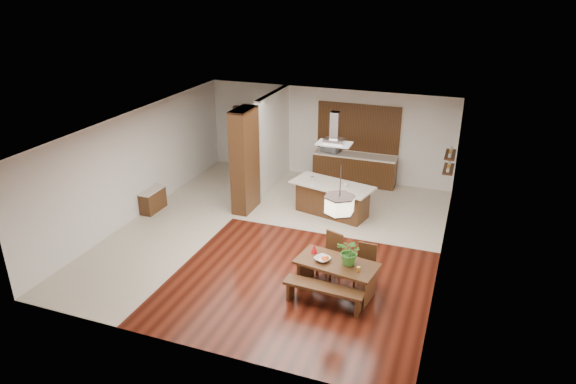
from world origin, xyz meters
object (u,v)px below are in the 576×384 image
at_px(hallway_console, 153,200).
at_px(dining_chair_left, 329,255).
at_px(foliage_plant, 350,252).
at_px(kitchen_island, 332,199).
at_px(dining_bench, 324,296).
at_px(microwave, 331,147).
at_px(island_cup, 346,185).
at_px(dining_chair_right, 364,266).
at_px(pendant_lantern, 340,193).
at_px(dining_table, 337,270).
at_px(range_hood, 335,128).
at_px(fruit_bowl, 322,259).

bearing_deg(hallway_console, dining_chair_left, -15.37).
height_order(foliage_plant, kitchen_island, foliage_plant).
height_order(dining_bench, microwave, microwave).
relative_size(island_cup, microwave, 0.20).
bearing_deg(island_cup, dining_chair_right, -68.49).
bearing_deg(hallway_console, pendant_lantern, -19.62).
relative_size(pendant_lantern, kitchen_island, 0.55).
xyz_separation_m(dining_table, range_hood, (-1.10, 3.60, 1.96)).
distance_m(dining_bench, dining_chair_left, 1.21).
bearing_deg(microwave, pendant_lantern, -57.19).
bearing_deg(kitchen_island, fruit_bowl, -64.03).
height_order(dining_table, dining_chair_left, dining_chair_left).
bearing_deg(pendant_lantern, dining_bench, -99.35).
bearing_deg(island_cup, range_hood, 170.60).
height_order(pendant_lantern, foliage_plant, pendant_lantern).
bearing_deg(pendant_lantern, dining_chair_right, 41.36).
relative_size(dining_chair_right, pendant_lantern, 0.70).
relative_size(dining_chair_right, range_hood, 1.02).
xyz_separation_m(dining_bench, island_cup, (-0.63, 4.13, 0.73)).
bearing_deg(microwave, hallway_console, -119.20).
xyz_separation_m(hallway_console, fruit_bowl, (5.58, -2.13, 0.42)).
bearing_deg(dining_chair_right, foliage_plant, -116.43).
relative_size(dining_chair_left, foliage_plant, 1.70).
relative_size(dining_bench, fruit_bowl, 5.22).
xyz_separation_m(dining_table, dining_chair_right, (0.49, 0.43, -0.05)).
bearing_deg(dining_chair_right, kitchen_island, 119.16).
relative_size(kitchen_island, microwave, 4.05).
xyz_separation_m(hallway_console, pendant_lantern, (5.88, -2.09, 1.93)).
bearing_deg(dining_chair_left, foliage_plant, -23.19).
height_order(pendant_lantern, microwave, pendant_lantern).
relative_size(dining_chair_left, fruit_bowl, 3.11).
bearing_deg(range_hood, pendant_lantern, -72.98).
distance_m(hallway_console, pendant_lantern, 6.53).
bearing_deg(dining_chair_left, hallway_console, -175.57).
relative_size(pendant_lantern, fruit_bowl, 4.19).
xyz_separation_m(dining_table, island_cup, (-0.73, 3.54, 0.45)).
bearing_deg(dining_chair_right, dining_table, -136.25).
bearing_deg(fruit_bowl, dining_chair_left, 92.66).
bearing_deg(dining_chair_left, dining_bench, -59.00).
height_order(hallway_console, dining_bench, hallway_console).
distance_m(foliage_plant, kitchen_island, 3.86).
height_order(dining_chair_right, island_cup, island_cup).
bearing_deg(pendant_lantern, kitchen_island, 107.04).
distance_m(pendant_lantern, fruit_bowl, 1.54).
bearing_deg(island_cup, fruit_bowl, -83.14).
bearing_deg(kitchen_island, island_cup, 4.70).
relative_size(dining_bench, dining_chair_right, 1.79).
relative_size(hallway_console, microwave, 1.50).
xyz_separation_m(dining_table, kitchen_island, (-1.10, 3.60, -0.04)).
bearing_deg(hallway_console, dining_chair_right, -14.61).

